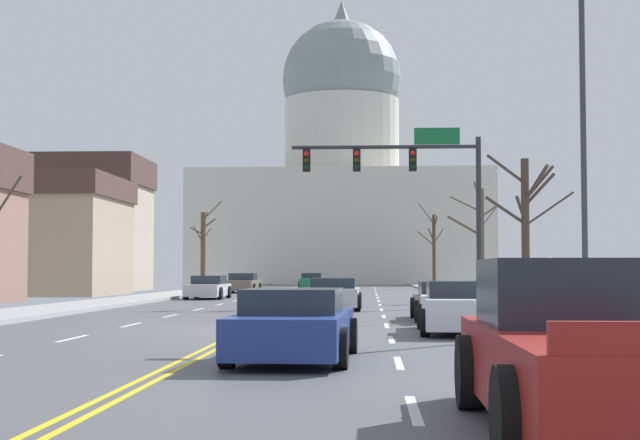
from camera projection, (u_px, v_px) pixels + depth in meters
The scene contains 19 objects.
ground at pixel (249, 329), 24.15m from camera, with size 20.00×180.00×0.20m.
signal_gantry at pixel (412, 176), 39.89m from camera, with size 7.91×0.41×7.31m.
street_lamp_right at pixel (571, 122), 23.07m from camera, with size 2.35×0.24×8.36m.
capitol_building at pixel (342, 185), 108.21m from camera, with size 32.46×19.23×32.34m.
sedan_near_00 at pixel (334, 294), 36.20m from camera, with size 2.09×4.32×1.20m.
sedan_near_01 at pixel (445, 302), 28.76m from camera, with size 1.98×4.56×1.16m.
sedan_near_02 at pixel (461, 308), 22.94m from camera, with size 2.11×4.74×1.25m.
sedan_near_03 at pixel (294, 326), 15.97m from camera, with size 2.09×4.64×1.20m.
pickup_truck_near_04 at pixel (592, 355), 8.84m from camera, with size 2.25×5.45×1.62m.
sedan_oncoming_00 at pixel (208, 288), 50.14m from camera, with size 2.01×4.64×1.21m.
sedan_oncoming_01 at pixel (243, 284), 63.85m from camera, with size 2.18×4.57×1.30m.
sedan_oncoming_02 at pixel (312, 281), 76.83m from camera, with size 2.05×4.66×1.27m.
flank_building_00 at pixel (76, 223), 69.93m from camera, with size 10.09×8.22×9.71m.
flank_building_02 at pixel (45, 235), 57.58m from camera, with size 8.86×9.69×7.12m.
bare_tree_00 at pixel (526, 225), 29.94m from camera, with size 2.79×2.26×5.05m.
bare_tree_02 at pixel (480, 241), 45.00m from camera, with size 2.52×1.52×5.66m.
bare_tree_03 at pixel (203, 248), 68.56m from camera, with size 2.33×2.15×6.33m.
bare_tree_04 at pixel (434, 248), 74.74m from camera, with size 2.06×2.12×6.62m.
pedestrian_00 at pixel (549, 286), 24.98m from camera, with size 0.35×0.34×1.71m.
Camera 1 is at (3.02, -24.14, 1.50)m, focal length 53.71 mm.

